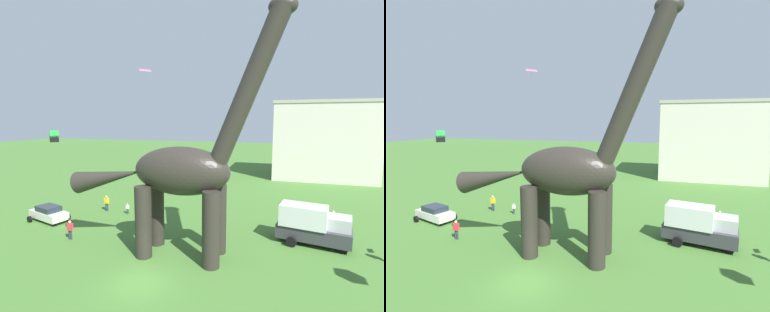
{
  "view_description": "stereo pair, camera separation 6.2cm",
  "coord_description": "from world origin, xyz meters",
  "views": [
    {
      "loc": [
        7.99,
        -15.03,
        9.98
      ],
      "look_at": [
        1.55,
        5.56,
        7.33
      ],
      "focal_mm": 26.71,
      "sensor_mm": 36.0,
      "label": 1
    },
    {
      "loc": [
        8.05,
        -15.02,
        9.98
      ],
      "look_at": [
        1.55,
        5.56,
        7.33
      ],
      "focal_mm": 26.71,
      "sensor_mm": 36.0,
      "label": 2
    }
  ],
  "objects": [
    {
      "name": "person_far_spectator",
      "position": [
        -8.76,
        3.98,
        1.0
      ],
      "size": [
        0.62,
        0.27,
        1.66
      ],
      "rotation": [
        0.0,
        0.0,
        2.86
      ],
      "color": "#2D3347",
      "rests_on": "ground_plane"
    },
    {
      "name": "kite_mid_left",
      "position": [
        -8.35,
        17.79,
        16.18
      ],
      "size": [
        1.71,
        1.67,
        1.79
      ],
      "color": "pink"
    },
    {
      "name": "parked_sedan_left",
      "position": [
        -14.0,
        7.1,
        0.81
      ],
      "size": [
        4.53,
        2.85,
        1.55
      ],
      "rotation": [
        0.0,
        0.0,
        -0.27
      ],
      "color": "silver",
      "rests_on": "ground_plane"
    },
    {
      "name": "parked_box_truck",
      "position": [
        10.63,
        9.12,
        1.65
      ],
      "size": [
        5.91,
        3.17,
        3.2
      ],
      "rotation": [
        0.0,
        0.0,
        -0.2
      ],
      "color": "#38383D",
      "rests_on": "ground_plane"
    },
    {
      "name": "dinosaur_sculpture",
      "position": [
        1.03,
        4.27,
        6.37
      ],
      "size": [
        16.86,
        3.57,
        17.62
      ],
      "rotation": [
        0.0,
        0.0,
        0.5
      ],
      "color": "#2D2823",
      "rests_on": "ground_plane"
    },
    {
      "name": "background_building_block",
      "position": [
        14.75,
        39.97,
        6.68
      ],
      "size": [
        16.47,
        12.16,
        13.34
      ],
      "color": "beige",
      "rests_on": "ground_plane"
    },
    {
      "name": "kite_mid_right",
      "position": [
        -10.62,
        4.79,
        8.68
      ],
      "size": [
        0.97,
        0.97,
        0.98
      ],
      "color": "green"
    },
    {
      "name": "person_watching_child",
      "position": [
        -7.56,
        11.37,
        0.71
      ],
      "size": [
        0.44,
        0.19,
        1.17
      ],
      "rotation": [
        0.0,
        0.0,
        4.91
      ],
      "color": "#2D3347",
      "rests_on": "ground_plane"
    },
    {
      "name": "person_photographer",
      "position": [
        12.84,
        13.27,
        1.06
      ],
      "size": [
        0.66,
        0.29,
        1.75
      ],
      "rotation": [
        0.0,
        0.0,
        0.45
      ],
      "color": "#6B6056",
      "rests_on": "ground_plane"
    },
    {
      "name": "ground_plane",
      "position": [
        0.0,
        0.0,
        0.0
      ],
      "size": [
        240.0,
        240.0,
        0.0
      ],
      "primitive_type": "plane",
      "color": "#42702D"
    },
    {
      "name": "person_near_flyer",
      "position": [
        -10.34,
        11.64,
        1.05
      ],
      "size": [
        0.65,
        0.29,
        1.74
      ],
      "rotation": [
        0.0,
        0.0,
        0.06
      ],
      "color": "#2D3347",
      "rests_on": "ground_plane"
    }
  ]
}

